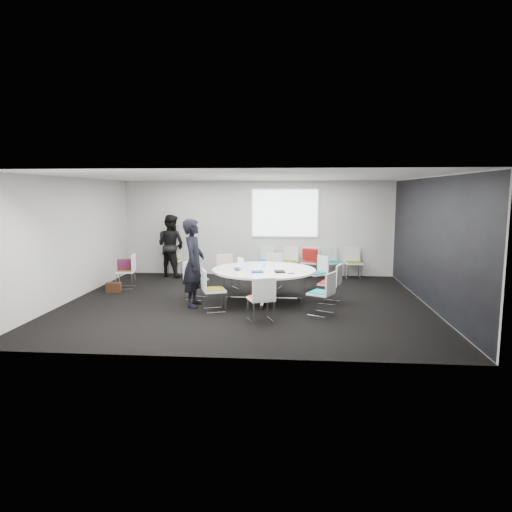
# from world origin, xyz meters

# --- Properties ---
(room_shell) EXTENTS (8.08, 7.08, 2.88)m
(room_shell) POSITION_xyz_m (0.09, 0.00, 1.40)
(room_shell) COLOR black
(room_shell) RESTS_ON ground
(conference_table) EXTENTS (2.34, 2.34, 0.73)m
(conference_table) POSITION_xyz_m (0.40, 0.19, 0.55)
(conference_table) COLOR silver
(conference_table) RESTS_ON ground
(projection_screen) EXTENTS (1.90, 0.03, 1.35)m
(projection_screen) POSITION_xyz_m (0.80, 3.46, 1.85)
(projection_screen) COLOR white
(projection_screen) RESTS_ON room_shell
(chair_ring_a) EXTENTS (0.58, 0.59, 0.88)m
(chair_ring_a) POSITION_xyz_m (1.89, 0.07, 0.28)
(chair_ring_a) COLOR silver
(chair_ring_a) RESTS_ON ground
(chair_ring_b) EXTENTS (0.62, 0.63, 0.88)m
(chair_ring_b) POSITION_xyz_m (1.64, 1.31, 0.28)
(chair_ring_b) COLOR silver
(chair_ring_b) RESTS_ON ground
(chair_ring_c) EXTENTS (0.55, 0.55, 0.88)m
(chair_ring_c) POSITION_xyz_m (0.53, 1.66, 0.28)
(chair_ring_c) COLOR silver
(chair_ring_c) RESTS_ON ground
(chair_ring_d) EXTENTS (0.63, 0.63, 0.88)m
(chair_ring_d) POSITION_xyz_m (-0.60, 1.37, 0.28)
(chair_ring_d) COLOR silver
(chair_ring_d) RESTS_ON ground
(chair_ring_e) EXTENTS (0.53, 0.54, 0.88)m
(chair_ring_e) POSITION_xyz_m (-1.19, 0.22, 0.28)
(chair_ring_e) COLOR silver
(chair_ring_e) RESTS_ON ground
(chair_ring_f) EXTENTS (0.58, 0.59, 0.88)m
(chair_ring_f) POSITION_xyz_m (-0.59, -0.83, 0.28)
(chair_ring_f) COLOR silver
(chair_ring_f) RESTS_ON ground
(chair_ring_g) EXTENTS (0.59, 0.59, 0.88)m
(chair_ring_g) POSITION_xyz_m (0.46, -1.52, 0.28)
(chair_ring_g) COLOR silver
(chair_ring_g) RESTS_ON ground
(chair_ring_h) EXTENTS (0.61, 0.62, 0.88)m
(chair_ring_h) POSITION_xyz_m (1.63, -0.94, 0.28)
(chair_ring_h) COLOR silver
(chair_ring_h) RESTS_ON ground
(chair_back_a) EXTENTS (0.60, 0.60, 0.88)m
(chair_back_a) POSITION_xyz_m (0.21, 3.16, 0.28)
(chair_back_a) COLOR silver
(chair_back_a) RESTS_ON ground
(chair_back_b) EXTENTS (0.61, 0.60, 0.88)m
(chair_back_b) POSITION_xyz_m (0.92, 3.14, 0.28)
(chair_back_b) COLOR silver
(chair_back_b) RESTS_ON ground
(chair_back_c) EXTENTS (0.55, 0.54, 0.88)m
(chair_back_c) POSITION_xyz_m (1.55, 3.17, 0.28)
(chair_back_c) COLOR silver
(chair_back_c) RESTS_ON ground
(chair_back_d) EXTENTS (0.59, 0.58, 0.88)m
(chair_back_d) POSITION_xyz_m (2.20, 3.15, 0.28)
(chair_back_d) COLOR silver
(chair_back_d) RESTS_ON ground
(chair_back_e) EXTENTS (0.50, 0.49, 0.88)m
(chair_back_e) POSITION_xyz_m (2.79, 3.13, 0.28)
(chair_back_e) COLOR silver
(chair_back_e) RESTS_ON ground
(chair_spare_left) EXTENTS (0.52, 0.53, 0.88)m
(chair_spare_left) POSITION_xyz_m (-3.22, 1.24, 0.28)
(chair_spare_left) COLOR silver
(chair_spare_left) RESTS_ON ground
(chair_person_back) EXTENTS (0.48, 0.47, 0.88)m
(chair_person_back) POSITION_xyz_m (-2.52, 3.17, 0.28)
(chair_person_back) COLOR silver
(chair_person_back) RESTS_ON ground
(person_main) EXTENTS (0.47, 0.70, 1.90)m
(person_main) POSITION_xyz_m (-1.08, -0.42, 0.95)
(person_main) COLOR black
(person_main) RESTS_ON ground
(person_back) EXTENTS (1.08, 0.98, 1.82)m
(person_back) POSITION_xyz_m (-2.52, 3.00, 0.91)
(person_back) COLOR black
(person_back) RESTS_ON ground
(laptop) EXTENTS (0.28, 0.37, 0.03)m
(laptop) POSITION_xyz_m (-0.15, 0.08, 0.74)
(laptop) COLOR #333338
(laptop) RESTS_ON conference_table
(laptop_lid) EXTENTS (0.17, 0.26, 0.22)m
(laptop_lid) POSITION_xyz_m (-0.14, 0.29, 0.86)
(laptop_lid) COLOR silver
(laptop_lid) RESTS_ON conference_table
(notebook_black) EXTENTS (0.27, 0.33, 0.02)m
(notebook_black) POSITION_xyz_m (0.77, -0.16, 0.74)
(notebook_black) COLOR black
(notebook_black) RESTS_ON conference_table
(tablet_folio) EXTENTS (0.28, 0.22, 0.03)m
(tablet_folio) POSITION_xyz_m (0.28, -0.23, 0.74)
(tablet_folio) COLOR navy
(tablet_folio) RESTS_ON conference_table
(papers_right) EXTENTS (0.36, 0.36, 0.00)m
(papers_right) POSITION_xyz_m (1.02, 0.34, 0.73)
(papers_right) COLOR white
(papers_right) RESTS_ON conference_table
(papers_front) EXTENTS (0.35, 0.29, 0.00)m
(papers_front) POSITION_xyz_m (1.21, -0.01, 0.73)
(papers_front) COLOR silver
(papers_front) RESTS_ON conference_table
(cup) EXTENTS (0.08, 0.08, 0.09)m
(cup) POSITION_xyz_m (0.37, 0.52, 0.78)
(cup) COLOR white
(cup) RESTS_ON conference_table
(phone) EXTENTS (0.15, 0.11, 0.01)m
(phone) POSITION_xyz_m (1.02, -0.32, 0.73)
(phone) COLOR black
(phone) RESTS_ON conference_table
(maroon_bag) EXTENTS (0.42, 0.29, 0.28)m
(maroon_bag) POSITION_xyz_m (-3.24, 1.24, 0.62)
(maroon_bag) COLOR #531632
(maroon_bag) RESTS_ON chair_spare_left
(brown_bag) EXTENTS (0.37, 0.19, 0.24)m
(brown_bag) POSITION_xyz_m (-3.38, 0.76, 0.12)
(brown_bag) COLOR #361D11
(brown_bag) RESTS_ON ground
(red_jacket) EXTENTS (0.47, 0.33, 0.36)m
(red_jacket) POSITION_xyz_m (1.54, 2.94, 0.70)
(red_jacket) COLOR #A61914
(red_jacket) RESTS_ON chair_back_c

